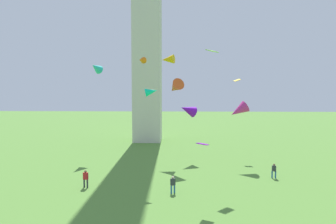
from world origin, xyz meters
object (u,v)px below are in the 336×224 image
object	(u,v)px
kite_flying_2	(142,60)
kite_flying_5	(151,92)
person_1	(274,170)
kite_flying_6	(239,111)
kite_flying_0	(188,110)
kite_flying_4	(237,80)
kite_flying_9	(96,67)
kite_flying_1	(202,144)
kite_flying_7	(175,87)
kite_flying_10	(168,60)
person_0	(86,178)
person_3	(173,184)
kite_flying_8	(212,51)

from	to	relation	value
kite_flying_2	kite_flying_5	size ratio (longest dim) A/B	1.03
person_1	kite_flying_6	size ratio (longest dim) A/B	0.57
kite_flying_2	kite_flying_0	bearing A→B (deg)	24.41
person_1	kite_flying_4	size ratio (longest dim) A/B	1.55
kite_flying_2	kite_flying_9	bearing A→B (deg)	176.61
kite_flying_1	kite_flying_9	distance (m)	23.67
kite_flying_1	kite_flying_0	bearing A→B (deg)	-60.08
kite_flying_1	kite_flying_7	distance (m)	14.29
kite_flying_5	kite_flying_10	bearing A→B (deg)	-12.45
kite_flying_9	kite_flying_1	bearing A→B (deg)	-34.19
kite_flying_10	kite_flying_4	bearing A→B (deg)	112.82
kite_flying_1	kite_flying_5	size ratio (longest dim) A/B	0.75
person_0	kite_flying_9	xyz separation A→B (m)	(-3.01, 14.07, 11.73)
person_1	kite_flying_9	bearing A→B (deg)	-16.02
person_1	person_3	bearing A→B (deg)	33.48
kite_flying_1	kite_flying_9	xyz separation A→B (m)	(-13.83, 17.60, 7.70)
kite_flying_0	kite_flying_10	distance (m)	7.97
person_3	kite_flying_8	bearing A→B (deg)	16.72
kite_flying_1	kite_flying_5	world-z (taller)	kite_flying_5
person_0	kite_flying_7	size ratio (longest dim) A/B	0.56
kite_flying_8	kite_flying_10	world-z (taller)	kite_flying_10
kite_flying_8	kite_flying_2	bearing A→B (deg)	98.66
person_1	kite_flying_10	distance (m)	20.39
person_1	kite_flying_7	bearing A→B (deg)	-20.68
kite_flying_5	kite_flying_2	bearing A→B (deg)	7.37
person_3	kite_flying_0	bearing A→B (deg)	46.49
person_0	person_3	size ratio (longest dim) A/B	1.08
kite_flying_9	person_3	bearing A→B (deg)	-35.57
person_1	kite_flying_1	world-z (taller)	kite_flying_1
kite_flying_10	person_3	bearing A→B (deg)	20.84
kite_flying_0	kite_flying_5	distance (m)	10.29
kite_flying_2	kite_flying_10	distance (m)	4.58
kite_flying_0	kite_flying_10	bearing A→B (deg)	-162.54
kite_flying_9	kite_flying_4	bearing A→B (deg)	20.85
person_0	kite_flying_5	world-z (taller)	kite_flying_5
kite_flying_0	kite_flying_6	bearing A→B (deg)	36.92
person_1	kite_flying_0	size ratio (longest dim) A/B	0.55
kite_flying_2	kite_flying_4	xyz separation A→B (m)	(13.45, 4.11, -2.51)
person_0	kite_flying_5	xyz separation A→B (m)	(6.10, 2.49, 8.25)
person_0	kite_flying_2	distance (m)	17.14
kite_flying_10	kite_flying_9	bearing A→B (deg)	-72.34
kite_flying_4	kite_flying_9	size ratio (longest dim) A/B	0.43
person_0	kite_flying_7	distance (m)	15.61
kite_flying_0	kite_flying_6	distance (m)	6.80
kite_flying_4	kite_flying_9	bearing A→B (deg)	175.20
person_1	kite_flying_10	xyz separation A→B (m)	(-11.71, 10.58, 12.91)
person_1	kite_flying_5	distance (m)	15.46
kite_flying_8	person_1	bearing A→B (deg)	-45.33
kite_flying_7	kite_flying_9	world-z (taller)	kite_flying_9
kite_flying_1	kite_flying_5	xyz separation A→B (m)	(-4.72, 6.01, 4.22)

